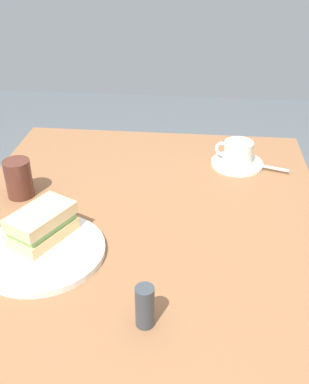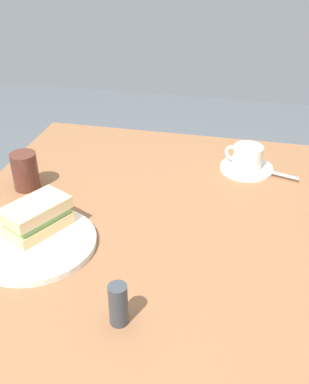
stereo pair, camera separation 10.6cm
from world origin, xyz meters
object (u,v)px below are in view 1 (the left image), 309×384
at_px(drinking_glass, 19,179).
at_px(salt_shaker, 145,306).
at_px(dining_table, 139,268).
at_px(sandwich_front, 42,224).
at_px(sandwich_plate, 42,251).
at_px(coffee_saucer, 237,163).
at_px(spoon, 264,166).
at_px(coffee_cup, 238,151).

bearing_deg(drinking_glass, salt_shaker, -136.94).
xyz_separation_m(dining_table, sandwich_front, (-0.05, 0.19, 0.14)).
height_order(dining_table, sandwich_front, sandwich_front).
height_order(sandwich_plate, coffee_saucer, sandwich_plate).
height_order(sandwich_plate, sandwich_front, sandwich_front).
bearing_deg(spoon, coffee_saucer, 72.52).
bearing_deg(salt_shaker, drinking_glass, 43.06).
distance_m(coffee_saucer, drinking_glass, 0.58).
bearing_deg(salt_shaker, dining_table, 10.18).
relative_size(sandwich_plate, sandwich_front, 1.63).
distance_m(spoon, salt_shaker, 0.62).
height_order(spoon, salt_shaker, salt_shaker).
height_order(dining_table, coffee_saucer, coffee_saucer).
xyz_separation_m(dining_table, coffee_cup, (0.34, -0.22, 0.13)).
distance_m(sandwich_plate, coffee_saucer, 0.59).
distance_m(coffee_cup, spoon, 0.08).
bearing_deg(sandwich_plate, dining_table, -65.26).
bearing_deg(coffee_cup, spoon, -107.51).
bearing_deg(sandwich_front, coffee_saucer, -46.80).
bearing_deg(drinking_glass, coffee_saucer, -68.06).
height_order(coffee_cup, spoon, coffee_cup).
xyz_separation_m(sandwich_front, coffee_cup, (0.39, -0.42, -0.01)).
height_order(coffee_cup, salt_shaker, salt_shaker).
height_order(salt_shaker, drinking_glass, drinking_glass).
height_order(dining_table, sandwich_plate, sandwich_plate).
xyz_separation_m(sandwich_plate, coffee_cup, (0.43, -0.41, 0.03)).
relative_size(dining_table, coffee_saucer, 7.68).
xyz_separation_m(sandwich_front, salt_shaker, (-0.20, -0.24, -0.01)).
bearing_deg(drinking_glass, spoon, -72.30).
relative_size(salt_shaker, drinking_glass, 0.84).
height_order(dining_table, coffee_cup, coffee_cup).
distance_m(coffee_cup, salt_shaker, 0.62).
bearing_deg(sandwich_front, dining_table, -76.05).
distance_m(dining_table, drinking_glass, 0.36).
xyz_separation_m(dining_table, salt_shaker, (-0.24, -0.04, 0.13)).
relative_size(dining_table, salt_shaker, 13.66).
bearing_deg(sandwich_plate, drinking_glass, 29.53).
bearing_deg(spoon, dining_table, 137.39).
bearing_deg(salt_shaker, coffee_saucer, -17.18).
bearing_deg(coffee_cup, salt_shaker, 162.98).
bearing_deg(spoon, coffee_cup, 72.49).
relative_size(dining_table, drinking_glass, 11.50).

